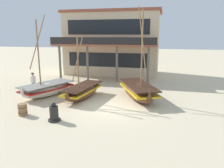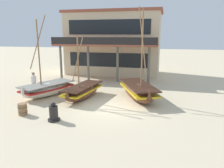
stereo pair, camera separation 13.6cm
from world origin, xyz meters
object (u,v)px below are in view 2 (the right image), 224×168
(fishing_boat_centre_large, at_px, (83,91))
(wooden_barrel, at_px, (23,109))
(capstan_winch, at_px, (54,113))
(fisherman_by_hull, at_px, (34,83))
(fishing_boat_near_left, at_px, (138,91))
(fishing_boat_far_right, at_px, (47,89))
(harbor_building_main, at_px, (114,43))

(fishing_boat_centre_large, xyz_separation_m, wooden_barrel, (-2.21, -4.06, -0.19))
(wooden_barrel, bearing_deg, fishing_boat_centre_large, 61.50)
(capstan_winch, bearing_deg, fishing_boat_centre_large, 90.44)
(capstan_winch, xyz_separation_m, wooden_barrel, (-2.24, 0.35, -0.08))
(fisherman_by_hull, xyz_separation_m, wooden_barrel, (2.16, -4.47, -0.48))
(fishing_boat_centre_large, bearing_deg, capstan_winch, -89.56)
(fishing_boat_near_left, distance_m, fisherman_by_hull, 8.44)
(fishing_boat_centre_large, distance_m, fishing_boat_far_right, 2.94)
(wooden_barrel, bearing_deg, fisherman_by_hull, 115.80)
(fisherman_by_hull, bearing_deg, fishing_boat_far_right, -17.14)
(fishing_boat_far_right, bearing_deg, wooden_barrel, -79.74)
(fishing_boat_centre_large, relative_size, capstan_winch, 4.36)
(fishing_boat_far_right, distance_m, wooden_barrel, 4.10)
(fisherman_by_hull, height_order, capstan_winch, fisherman_by_hull)
(fishing_boat_near_left, xyz_separation_m, wooden_barrel, (-6.26, -4.92, -0.27))
(fishing_boat_centre_large, height_order, fishing_boat_far_right, fishing_boat_far_right)
(harbor_building_main, bearing_deg, fishing_boat_centre_large, -88.66)
(fishing_boat_far_right, height_order, harbor_building_main, harbor_building_main)
(fishing_boat_centre_large, distance_m, fisherman_by_hull, 4.40)
(capstan_winch, bearing_deg, harbor_building_main, 91.08)
(fishing_boat_centre_large, height_order, fisherman_by_hull, fishing_boat_centre_large)
(harbor_building_main, bearing_deg, capstan_winch, -88.92)
(fishing_boat_centre_large, height_order, capstan_winch, fishing_boat_centre_large)
(harbor_building_main, bearing_deg, fishing_boat_far_right, -103.90)
(fishing_boat_far_right, xyz_separation_m, capstan_winch, (2.97, -4.38, -0.13))
(fishing_boat_far_right, bearing_deg, fishing_boat_centre_large, 0.59)
(wooden_barrel, relative_size, harbor_building_main, 0.06)
(fishing_boat_far_right, xyz_separation_m, harbor_building_main, (2.68, 10.84, 3.12))
(fishing_boat_far_right, xyz_separation_m, wooden_barrel, (0.73, -4.03, -0.20))
(fishing_boat_near_left, distance_m, capstan_winch, 6.63)
(wooden_barrel, bearing_deg, fishing_boat_far_right, 100.26)
(fishing_boat_centre_large, bearing_deg, fisherman_by_hull, 174.61)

